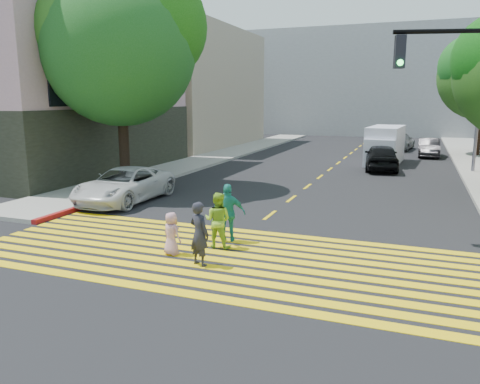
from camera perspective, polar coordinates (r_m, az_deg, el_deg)
The scene contains 19 objects.
ground at distance 11.36m, azimuth -5.47°, elevation -9.72°, with size 120.00×120.00×0.00m, color black.
sidewalk_left at distance 34.39m, azimuth -1.99°, elevation 4.56°, with size 3.00×40.00×0.15m, color gray.
curb_red at distance 19.78m, azimuth -15.79°, elevation -0.79°, with size 0.20×8.00×0.16m, color maroon.
crosswalk at distance 12.44m, azimuth -2.85°, elevation -7.76°, with size 13.40×5.30×0.01m.
lane_line at distance 32.59m, azimuth 12.31°, elevation 3.82°, with size 0.12×34.40×0.01m.
building_left_pink at distance 29.88m, azimuth -23.65°, elevation 11.30°, with size 12.10×14.10×11.00m.
building_left_tan at distance 42.86m, azimuth -8.33°, elevation 12.36°, with size 12.00×16.00×10.00m, color tan.
backdrop_block at distance 57.72m, azimuth 16.51°, elevation 12.69°, with size 30.00×8.00×12.00m, color gray.
tree_left at distance 22.34m, azimuth -14.27°, elevation 17.46°, with size 8.87×8.83×9.80m.
pedestrian_man at distance 11.56m, azimuth -4.99°, elevation -5.10°, with size 0.59×0.39×1.62m, color #24242D.
pedestrian_woman at distance 12.93m, azimuth -2.73°, elevation -3.45°, with size 0.76×0.59×1.56m, color #87BD2B.
pedestrian_child at distance 12.50m, azimuth -8.35°, elevation -5.05°, with size 0.56×0.37×1.15m, color #C68C9D.
pedestrian_extra at distance 13.44m, azimuth -1.45°, elevation -2.58°, with size 0.99×0.41×1.69m, color teal.
white_sedan at distance 19.31m, azimuth -13.90°, elevation 0.84°, with size 2.26×4.91×1.36m, color silver.
dark_car_near at distance 28.45m, azimuth 16.82°, elevation 4.10°, with size 1.81×4.50×1.53m, color black.
silver_car at distance 40.61m, azimuth 18.83°, elevation 5.87°, with size 1.95×4.79×1.39m, color #9C9C9C.
dark_car_parked at distance 36.36m, azimuth 22.03°, elevation 5.05°, with size 1.40×4.02×1.33m, color black.
white_van at distance 31.42m, azimuth 17.21°, elevation 5.36°, with size 2.25×5.14×2.36m.
street_lamp at distance 28.77m, azimuth 27.06°, elevation 13.33°, with size 2.25×0.43×9.95m.
Camera 1 is at (4.75, -9.49, 4.05)m, focal length 35.00 mm.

